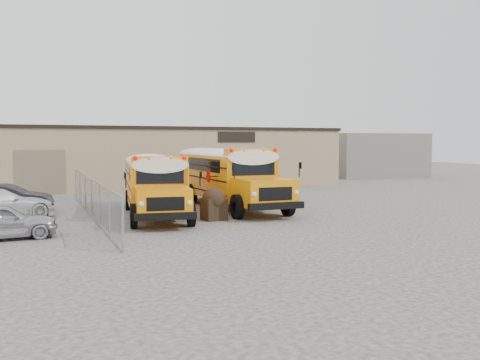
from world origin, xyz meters
name	(u,v)px	position (x,y,z in m)	size (l,w,h in m)	color
ground	(233,218)	(0.00, 0.00, 0.00)	(120.00, 120.00, 0.00)	#343230
warehouse	(145,156)	(0.00, 19.99, 2.37)	(30.20, 10.20, 4.67)	tan
chainlink_fence	(91,198)	(-6.00, 3.00, 0.90)	(0.07, 18.07, 1.81)	gray
distant_building_right	(367,155)	(24.00, 24.00, 2.20)	(10.00, 8.00, 4.40)	gray
school_bus_left	(146,173)	(-2.24, 8.70, 1.70)	(3.78, 10.25, 2.93)	orange
school_bus_right	(191,167)	(1.21, 11.02, 1.87)	(3.37, 11.10, 3.24)	orange
tarp_bundle	(214,203)	(-1.01, -0.20, 0.75)	(1.10, 1.08, 1.47)	black
car_silver	(0,221)	(-9.71, -1.99, 0.67)	(1.58, 3.91, 1.33)	#ADACB1
car_dark	(7,198)	(-9.75, 6.00, 0.71)	(1.50, 4.31, 1.42)	black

